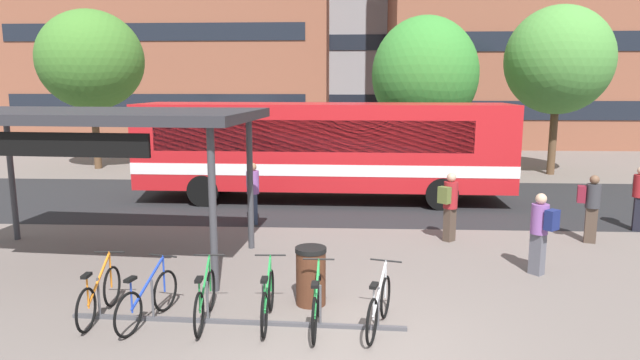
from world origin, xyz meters
TOP-DOWN VIEW (x-y plane):
  - ground at (0.00, 0.00)m, footprint 200.00×200.00m
  - bus_lane_asphalt at (0.00, 10.36)m, footprint 80.00×7.20m
  - city_bus at (-0.78, 10.36)m, footprint 12.08×2.83m
  - bike_rack at (-1.82, 0.72)m, footprint 5.48×0.31m
  - parked_bicycle_orange_0 at (-4.09, 0.83)m, footprint 0.52×1.72m
  - parked_bicycle_blue_1 at (-3.23, 0.68)m, footprint 0.60×1.68m
  - parked_bicycle_green_2 at (-2.31, 0.74)m, footprint 0.52×1.72m
  - parked_bicycle_green_3 at (-1.30, 0.79)m, footprint 0.52×1.72m
  - parked_bicycle_green_4 at (-0.50, 0.62)m, footprint 0.52×1.72m
  - parked_bicycle_silver_5 at (0.48, 0.61)m, footprint 0.63×1.68m
  - transit_shelter at (-5.37, 3.67)m, footprint 7.02×4.03m
  - commuter_maroon_pack_0 at (5.85, 5.74)m, footprint 0.59×0.46m
  - commuter_olive_pack_1 at (2.46, 5.67)m, footprint 0.59×0.59m
  - commuter_navy_pack_2 at (3.84, 3.33)m, footprint 0.57×0.60m
  - commuter_teal_pack_3 at (-2.63, 7.14)m, footprint 0.45×0.59m
  - commuter_grey_pack_5 at (7.61, 6.96)m, footprint 0.47×0.59m
  - trash_bin at (-0.66, 1.59)m, footprint 0.55×0.55m
  - street_tree_0 at (8.68, 16.22)m, footprint 4.36×4.36m
  - street_tree_1 at (-11.49, 16.86)m, footprint 4.59×4.59m
  - street_tree_2 at (3.05, 15.13)m, footprint 4.25×4.25m
  - building_left_wing at (-12.46, 33.18)m, footprint 22.09×11.19m
  - building_centre_block at (1.82, 39.14)m, footprint 17.27×12.81m

SIDE VIEW (x-z plane):
  - ground at x=0.00m, z-range 0.00..0.00m
  - bus_lane_asphalt at x=0.00m, z-range 0.00..0.01m
  - bike_rack at x=-1.82m, z-range -0.25..0.45m
  - parked_bicycle_orange_0 at x=-4.09m, z-range -0.11..0.88m
  - parked_bicycle_blue_1 at x=-3.23m, z-range -0.11..0.88m
  - parked_bicycle_green_2 at x=-2.31m, z-range -0.11..0.88m
  - parked_bicycle_green_3 at x=-1.30m, z-range -0.11..0.88m
  - parked_bicycle_green_4 at x=-0.50m, z-range -0.11..0.88m
  - parked_bicycle_silver_5 at x=0.48m, z-range -0.11..0.88m
  - trash_bin at x=-0.66m, z-range 0.00..1.03m
  - commuter_maroon_pack_0 at x=5.85m, z-range 0.13..1.80m
  - commuter_navy_pack_2 at x=3.84m, z-range 0.13..1.80m
  - commuter_olive_pack_1 at x=2.46m, z-range 0.13..1.83m
  - commuter_teal_pack_3 at x=-2.63m, z-range 0.13..1.84m
  - commuter_grey_pack_5 at x=7.61m, z-range 0.14..1.85m
  - city_bus at x=-0.78m, z-range 0.18..3.38m
  - transit_shelter at x=-5.37m, z-range 1.45..4.73m
  - street_tree_2 at x=3.05m, z-range 0.94..7.46m
  - street_tree_0 at x=8.68m, z-range 1.27..8.31m
  - street_tree_1 at x=-11.49m, z-range 1.34..8.41m
  - building_centre_block at x=1.82m, z-range 0.00..16.91m
  - building_left_wing at x=-12.46m, z-range 0.00..17.69m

